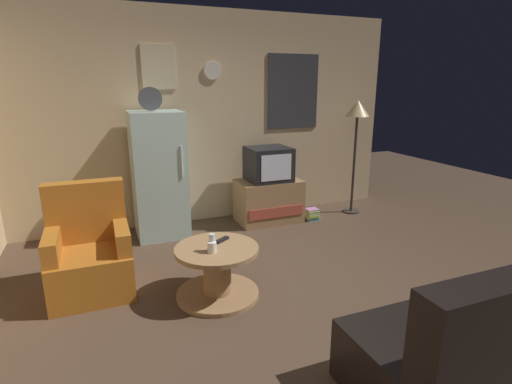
% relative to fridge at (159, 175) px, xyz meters
% --- Properties ---
extents(ground_plane, '(12.00, 12.00, 0.00)m').
position_rel_fridge_xyz_m(ground_plane, '(0.76, -2.04, -0.75)').
color(ground_plane, '#4C3828').
extents(wall_with_art, '(5.20, 0.12, 2.71)m').
position_rel_fridge_xyz_m(wall_with_art, '(0.77, 0.41, 0.60)').
color(wall_with_art, '#D1B284').
rests_on(wall_with_art, ground_plane).
extents(fridge, '(0.60, 0.62, 1.77)m').
position_rel_fridge_xyz_m(fridge, '(0.00, 0.00, 0.00)').
color(fridge, silver).
rests_on(fridge, ground_plane).
extents(tv_stand, '(0.84, 0.53, 0.57)m').
position_rel_fridge_xyz_m(tv_stand, '(1.42, -0.04, -0.47)').
color(tv_stand, '#9E754C').
rests_on(tv_stand, ground_plane).
extents(crt_tv, '(0.54, 0.51, 0.44)m').
position_rel_fridge_xyz_m(crt_tv, '(1.41, -0.04, 0.03)').
color(crt_tv, black).
rests_on(crt_tv, tv_stand).
extents(standing_lamp, '(0.32, 0.32, 1.59)m').
position_rel_fridge_xyz_m(standing_lamp, '(2.69, -0.13, 0.60)').
color(standing_lamp, '#332D28').
rests_on(standing_lamp, ground_plane).
extents(coffee_table, '(0.72, 0.72, 0.46)m').
position_rel_fridge_xyz_m(coffee_table, '(0.21, -1.68, -0.52)').
color(coffee_table, '#9E754C').
rests_on(coffee_table, ground_plane).
extents(wine_glass, '(0.05, 0.05, 0.15)m').
position_rel_fridge_xyz_m(wine_glass, '(0.16, -1.75, -0.22)').
color(wine_glass, silver).
rests_on(wine_glass, coffee_table).
extents(mug_ceramic_white, '(0.08, 0.08, 0.09)m').
position_rel_fridge_xyz_m(mug_ceramic_white, '(0.15, -1.77, -0.25)').
color(mug_ceramic_white, silver).
rests_on(mug_ceramic_white, coffee_table).
extents(remote_control, '(0.15, 0.12, 0.02)m').
position_rel_fridge_xyz_m(remote_control, '(0.29, -1.57, -0.28)').
color(remote_control, black).
rests_on(remote_control, coffee_table).
extents(armchair, '(0.68, 0.68, 0.96)m').
position_rel_fridge_xyz_m(armchair, '(-0.80, -1.14, -0.42)').
color(armchair, '#B2661E').
rests_on(armchair, ground_plane).
extents(couch, '(1.70, 0.80, 0.92)m').
position_rel_fridge_xyz_m(couch, '(1.45, -3.36, -0.44)').
color(couch, black).
rests_on(couch, ground_plane).
extents(book_stack, '(0.20, 0.18, 0.15)m').
position_rel_fridge_xyz_m(book_stack, '(1.99, -0.22, -0.68)').
color(book_stack, '#4DABB9').
rests_on(book_stack, ground_plane).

